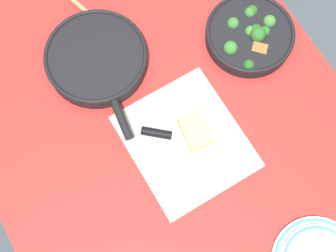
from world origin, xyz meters
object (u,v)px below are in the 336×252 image
Objects in this scene: wooden_spoon at (88,13)px; cheese_block at (196,131)px; skillet_broccoli at (250,34)px; grater_knife at (170,137)px; skillet_eggs at (97,59)px.

cheese_block is (-0.48, -0.09, 0.01)m from wooden_spoon.
skillet_broccoli is 1.83× the size of grater_knife.
skillet_broccoli is at bearing 63.13° from grater_knife.
wooden_spoon is at bearing 169.87° from skillet_eggs.
grater_knife is at bearing 145.90° from skillet_broccoli.
cheese_block reaches higher than grater_knife.
cheese_block is at bearing 30.08° from skillet_eggs.
wooden_spoon is at bearing 132.49° from grater_knife.
wooden_spoon is at bearing 83.43° from skillet_broccoli.
skillet_eggs reaches higher than cheese_block.
skillet_eggs is at bearing 103.34° from skillet_broccoli.
grater_knife is at bearing 19.76° from skillet_eggs.
cheese_block reaches higher than wooden_spoon.
wooden_spoon is (0.31, 0.38, -0.02)m from skillet_broccoli.
skillet_broccoli is 3.14× the size of cheese_block.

